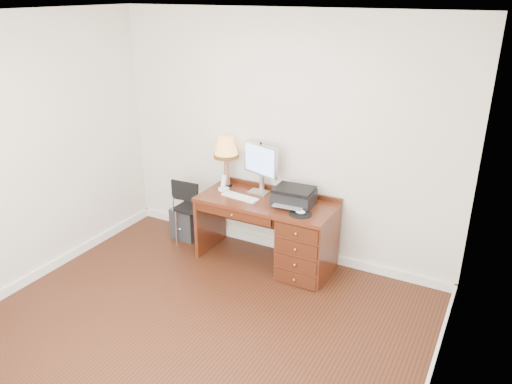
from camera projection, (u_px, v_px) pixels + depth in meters
The scene contains 12 objects.
ground at pixel (195, 330), 4.51m from camera, with size 4.00×4.00×0.00m, color black.
room_shell at pixel (231, 291), 5.01m from camera, with size 4.00×4.00×4.00m.
desk at pixel (293, 235), 5.36m from camera, with size 1.50×0.67×0.75m.
monitor at pixel (260, 162), 5.47m from camera, with size 0.47×0.23×0.56m.
keyboard at pixel (240, 197), 5.44m from camera, with size 0.43×0.12×0.02m, color white.
mouse_pad at pixel (301, 213), 5.04m from camera, with size 0.24×0.24×0.05m.
printer at pixel (294, 196), 5.24m from camera, with size 0.44×0.35×0.19m.
leg_lamp at pixel (226, 150), 5.60m from camera, with size 0.29×0.29×0.58m.
phone at pixel (224, 186), 5.61m from camera, with size 0.10×0.10×0.19m.
pen_cup at pixel (289, 197), 5.33m from camera, with size 0.08×0.08×0.10m, color black.
chair at pixel (191, 204), 5.91m from camera, with size 0.41×0.41×0.82m.
equipment_box at pixel (188, 222), 6.16m from camera, with size 0.33×0.33×0.38m, color black.
Camera 1 is at (2.23, -3.00, 2.88)m, focal length 35.00 mm.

